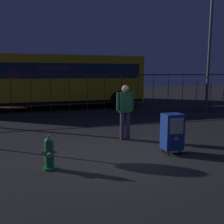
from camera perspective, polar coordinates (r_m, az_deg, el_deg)
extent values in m
plane|color=#262628|center=(6.37, 0.26, -9.74)|extent=(60.00, 60.00, 0.00)
cylinder|color=#1E7238|center=(5.65, -13.85, -12.19)|extent=(0.28, 0.28, 0.05)
cylinder|color=#1E7238|center=(5.55, -13.97, -9.29)|extent=(0.19, 0.19, 0.55)
sphere|color=#1E7238|center=(5.47, -14.07, -6.55)|extent=(0.19, 0.19, 0.19)
cylinder|color=gray|center=(5.44, -14.12, -5.33)|extent=(0.06, 0.06, 0.05)
cylinder|color=gray|center=(5.41, -13.94, -9.45)|extent=(0.09, 0.08, 0.09)
cylinder|color=gray|center=(5.53, -15.35, -8.80)|extent=(0.07, 0.07, 0.07)
cylinder|color=gray|center=(5.54, -12.63, -8.69)|extent=(0.07, 0.07, 0.07)
cylinder|color=black|center=(6.48, 12.57, -9.06)|extent=(0.04, 0.04, 0.12)
cylinder|color=black|center=(6.64, 15.16, -8.72)|extent=(0.04, 0.04, 0.12)
cylinder|color=black|center=(6.72, 11.45, -8.38)|extent=(0.04, 0.04, 0.12)
cylinder|color=black|center=(6.87, 13.97, -8.08)|extent=(0.04, 0.04, 0.12)
cube|color=navy|center=(6.55, 13.45, -4.29)|extent=(0.48, 0.40, 0.90)
cube|color=#B2B7BF|center=(6.33, 14.40, -3.09)|extent=(0.36, 0.01, 0.40)
cube|color=gray|center=(6.40, 14.30, -5.86)|extent=(0.10, 0.02, 0.08)
cylinder|color=#382D51|center=(7.70, 2.33, -3.21)|extent=(0.14, 0.14, 0.85)
cylinder|color=#382D51|center=(7.76, 3.60, -3.13)|extent=(0.14, 0.14, 0.85)
cube|color=#1E5933|center=(7.61, 3.01, 2.17)|extent=(0.36, 0.20, 0.60)
sphere|color=tan|center=(7.58, 3.03, 5.26)|extent=(0.22, 0.22, 0.22)
cylinder|color=#1E5933|center=(7.54, 1.35, 2.35)|extent=(0.09, 0.09, 0.55)
cylinder|color=#1E5933|center=(7.69, 4.64, 2.44)|extent=(0.09, 0.09, 0.55)
cube|color=#2D2D33|center=(12.08, -7.70, 8.33)|extent=(18.00, 0.04, 0.05)
cube|color=#2D2D33|center=(12.23, -7.52, -0.37)|extent=(18.00, 0.04, 0.05)
cylinder|color=#2D2D33|center=(12.09, -21.86, 3.28)|extent=(0.03, 0.03, 2.00)
cylinder|color=#2D2D33|center=(12.02, -17.79, 3.46)|extent=(0.03, 0.03, 2.00)
cylinder|color=#2D2D33|center=(12.02, -13.70, 3.62)|extent=(0.03, 0.03, 2.00)
cylinder|color=#2D2D33|center=(12.07, -9.63, 3.77)|extent=(0.03, 0.03, 2.00)
cylinder|color=#2D2D33|center=(12.19, -5.61, 3.90)|extent=(0.03, 0.03, 2.00)
cylinder|color=#2D2D33|center=(12.36, -1.68, 4.00)|extent=(0.03, 0.03, 2.00)
cylinder|color=#2D2D33|center=(12.59, 2.12, 4.09)|extent=(0.03, 0.03, 2.00)
cylinder|color=#2D2D33|center=(12.87, 5.77, 4.15)|extent=(0.03, 0.03, 2.00)
cylinder|color=#2D2D33|center=(13.21, 9.26, 4.20)|extent=(0.03, 0.03, 2.00)
cylinder|color=#2D2D33|center=(13.58, 12.55, 4.23)|extent=(0.03, 0.03, 2.00)
cylinder|color=#2D2D33|center=(14.00, 15.67, 4.24)|extent=(0.03, 0.03, 2.00)
cylinder|color=#2D2D33|center=(14.46, 18.59, 4.24)|extent=(0.03, 0.03, 2.00)
cylinder|color=#2D2D33|center=(14.96, 21.32, 4.23)|extent=(0.03, 0.03, 2.00)
cylinder|color=#2D2D33|center=(15.48, 23.88, 4.22)|extent=(0.03, 0.03, 2.00)
cube|color=gold|center=(14.98, -13.62, 7.18)|extent=(10.59, 2.91, 2.65)
cube|color=#1E2838|center=(14.98, -13.69, 9.00)|extent=(9.96, 2.90, 0.80)
cube|color=black|center=(15.06, -13.45, 2.52)|extent=(10.38, 2.91, 0.16)
cylinder|color=black|center=(14.57, 1.50, 2.75)|extent=(1.01, 0.32, 1.00)
cylinder|color=black|center=(16.94, -1.27, 3.59)|extent=(1.01, 0.32, 1.00)
cube|color=red|center=(19.02, -11.64, 7.52)|extent=(10.54, 2.67, 2.65)
cube|color=#1E2838|center=(19.02, -11.68, 8.96)|extent=(9.91, 2.68, 0.80)
cube|color=black|center=(19.09, -11.53, 3.84)|extent=(10.33, 2.68, 0.16)
cylinder|color=black|center=(18.40, 0.21, 4.00)|extent=(1.00, 0.30, 1.00)
cylinder|color=black|center=(20.83, -1.54, 4.55)|extent=(1.00, 0.30, 1.00)
cylinder|color=black|center=(18.02, -23.08, 3.20)|extent=(1.00, 0.30, 1.00)
cylinder|color=black|center=(20.48, -22.06, 3.85)|extent=(1.00, 0.30, 1.00)
cylinder|color=#4C4F54|center=(14.61, 21.12, 12.84)|extent=(0.14, 0.14, 6.42)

